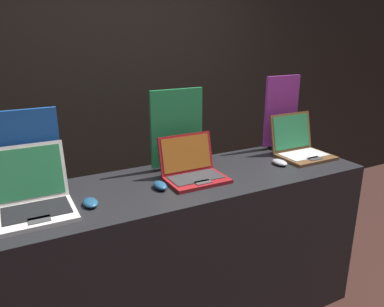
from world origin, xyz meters
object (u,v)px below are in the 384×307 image
object	(u,v)px
mouse_middle	(160,185)
promo_stand_back	(281,114)
mouse_front	(90,203)
promo_stand_front	(26,156)
promo_stand_middle	(177,131)
laptop_back	(300,147)
laptop_middle	(193,169)
laptop_front	(34,198)
mouse_back	(280,162)

from	to	relation	value
mouse_middle	promo_stand_back	xyz separation A→B (m)	(1.06, 0.29, 0.23)
mouse_front	promo_stand_front	xyz separation A→B (m)	(-0.24, 0.27, 0.20)
mouse_front	mouse_middle	size ratio (longest dim) A/B	0.98
promo_stand_middle	laptop_back	size ratio (longest dim) A/B	1.44
laptop_middle	promo_stand_middle	size ratio (longest dim) A/B	0.69
laptop_front	promo_stand_middle	size ratio (longest dim) A/B	0.70
laptop_front	promo_stand_back	world-z (taller)	promo_stand_back
laptop_front	promo_stand_middle	world-z (taller)	promo_stand_middle
mouse_middle	laptop_back	size ratio (longest dim) A/B	0.34
mouse_front	promo_stand_front	bearing A→B (deg)	131.63
promo_stand_back	laptop_back	bearing A→B (deg)	-90.00
laptop_middle	promo_stand_back	size ratio (longest dim) A/B	0.65
mouse_back	laptop_middle	bearing A→B (deg)	175.68
laptop_back	promo_stand_back	size ratio (longest dim) A/B	0.65
laptop_front	promo_stand_front	size ratio (longest dim) A/B	0.77
promo_stand_front	laptop_back	world-z (taller)	promo_stand_front
laptop_front	mouse_middle	world-z (taller)	laptop_front
promo_stand_back	promo_stand_front	bearing A→B (deg)	-178.15
promo_stand_front	laptop_middle	xyz separation A→B (m)	(0.84, -0.19, -0.15)
promo_stand_front	promo_stand_middle	bearing A→B (deg)	0.87
promo_stand_front	laptop_back	distance (m)	1.69
laptop_front	mouse_front	world-z (taller)	laptop_front
laptop_front	mouse_front	distance (m)	0.25
mouse_front	promo_stand_back	distance (m)	1.49
mouse_middle	promo_stand_back	size ratio (longest dim) A/B	0.22
laptop_front	mouse_back	xyz separation A→B (m)	(1.44, -0.03, -0.05)
promo_stand_front	mouse_back	xyz separation A→B (m)	(1.44, -0.24, -0.20)
mouse_back	promo_stand_back	size ratio (longest dim) A/B	0.23
laptop_front	mouse_front	bearing A→B (deg)	-15.07
mouse_middle	promo_stand_back	distance (m)	1.12
laptop_middle	mouse_back	world-z (taller)	laptop_middle
mouse_middle	promo_stand_middle	size ratio (longest dim) A/B	0.24
mouse_middle	laptop_back	bearing A→B (deg)	4.32
mouse_front	promo_stand_back	size ratio (longest dim) A/B	0.22
laptop_front	laptop_back	xyz separation A→B (m)	(1.67, 0.05, -0.00)
mouse_front	laptop_back	distance (m)	1.44
promo_stand_back	laptop_middle	bearing A→B (deg)	-163.69
promo_stand_middle	mouse_back	size ratio (longest dim) A/B	4.16
mouse_middle	laptop_front	bearing A→B (deg)	177.15
promo_stand_front	mouse_front	bearing A→B (deg)	-48.37
promo_stand_middle	mouse_back	distance (m)	0.68
promo_stand_middle	promo_stand_back	xyz separation A→B (m)	(0.83, 0.04, 0.02)
promo_stand_front	mouse_back	bearing A→B (deg)	-9.30
laptop_front	promo_stand_back	xyz separation A→B (m)	(1.67, 0.26, 0.18)
laptop_middle	mouse_back	xyz separation A→B (m)	(0.60, -0.05, -0.04)
laptop_back	mouse_front	bearing A→B (deg)	-175.48
laptop_back	mouse_middle	bearing A→B (deg)	-175.68
mouse_back	promo_stand_back	xyz separation A→B (m)	(0.24, 0.29, 0.23)
laptop_back	promo_stand_back	world-z (taller)	promo_stand_back
laptop_middle	mouse_back	size ratio (longest dim) A/B	2.86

